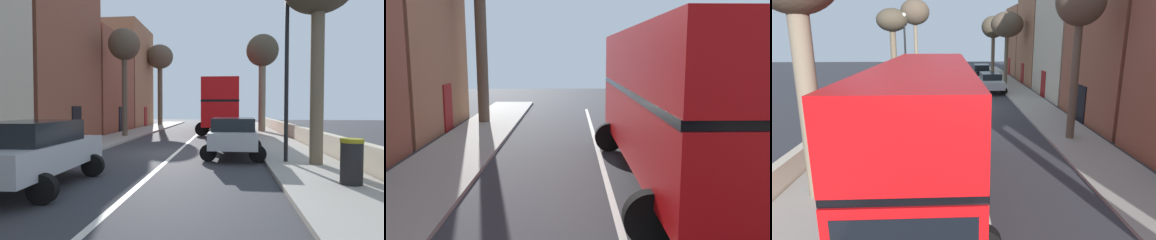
# 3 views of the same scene
# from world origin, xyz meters

# --- Properties ---
(ground_plane) EXTENTS (84.00, 84.00, 0.00)m
(ground_plane) POSITION_xyz_m (0.00, 0.00, 0.00)
(ground_plane) COLOR #333338
(road_centre_line) EXTENTS (0.16, 54.00, 0.01)m
(road_centre_line) POSITION_xyz_m (0.00, 0.00, 0.00)
(road_centre_line) COLOR silver
(road_centre_line) RESTS_ON ground
(sidewalk_left) EXTENTS (2.60, 60.00, 0.12)m
(sidewalk_left) POSITION_xyz_m (-4.90, 0.00, 0.06)
(sidewalk_left) COLOR #9E998E
(sidewalk_left) RESTS_ON ground
(sidewalk_right) EXTENTS (2.60, 60.00, 0.12)m
(sidewalk_right) POSITION_xyz_m (4.90, 0.00, 0.06)
(sidewalk_right) COLOR #9E998E
(sidewalk_right) RESTS_ON ground
(terraced_houses_left) EXTENTS (4.07, 47.68, 10.78)m
(terraced_houses_left) POSITION_xyz_m (-8.50, 0.67, 4.82)
(terraced_houses_left) COLOR #9E6647
(terraced_houses_left) RESTS_ON ground
(boundary_wall_right) EXTENTS (0.36, 54.00, 0.92)m
(boundary_wall_right) POSITION_xyz_m (6.45, 0.00, 0.46)
(boundary_wall_right) COLOR beige
(boundary_wall_right) RESTS_ON ground
(double_decker_bus) EXTENTS (3.64, 10.53, 4.06)m
(double_decker_bus) POSITION_xyz_m (1.70, 12.52, 2.35)
(double_decker_bus) COLOR red
(double_decker_bus) RESTS_ON ground
(parked_car_silver_right_0) EXTENTS (2.54, 4.19, 1.60)m
(parked_car_silver_right_0) POSITION_xyz_m (2.50, -0.81, 0.92)
(parked_car_silver_right_0) COLOR #B7BABF
(parked_car_silver_right_0) RESTS_ON ground
(parked_car_black_left_1) EXTENTS (2.54, 4.53, 1.66)m
(parked_car_black_left_1) POSITION_xyz_m (-2.50, -15.49, 0.95)
(parked_car_black_left_1) COLOR black
(parked_car_black_left_1) RESTS_ON ground
(parked_car_silver_left_2) EXTENTS (2.58, 4.52, 1.67)m
(parked_car_silver_left_2) POSITION_xyz_m (-2.50, -6.53, 0.95)
(parked_car_silver_left_2) COLOR #B7BABF
(parked_car_silver_left_2) RESTS_ON ground
(street_tree_left_0) EXTENTS (3.22, 3.22, 7.04)m
(street_tree_left_0) POSITION_xyz_m (-4.56, -11.03, 5.83)
(street_tree_left_0) COLOR brown
(street_tree_left_0) RESTS_ON sidewalk_left
(street_tree_right_1) EXTENTS (3.34, 3.34, 8.83)m
(street_tree_right_1) POSITION_xyz_m (5.08, -17.54, 7.36)
(street_tree_right_1) COLOR #7A6B56
(street_tree_right_1) RESTS_ON sidewalk_right
(street_tree_left_2) EXTENTS (2.14, 2.14, 7.23)m
(street_tree_left_2) POSITION_xyz_m (-4.67, 7.37, 6.05)
(street_tree_left_2) COLOR brown
(street_tree_left_2) RESTS_ON sidewalk_left
(street_tree_right_3) EXTENTS (2.28, 2.28, 6.66)m
(street_tree_right_3) POSITION_xyz_m (5.22, -2.86, 5.62)
(street_tree_right_3) COLOR brown
(street_tree_right_3) RESTS_ON sidewalk_right
(street_tree_left_6) EXTENTS (3.16, 3.16, 7.28)m
(street_tree_left_6) POSITION_xyz_m (-4.67, -22.60, 5.85)
(street_tree_left_6) COLOR brown
(street_tree_left_6) RESTS_ON sidewalk_left
(lamppost_right) EXTENTS (0.32, 0.32, 6.31)m
(lamppost_right) POSITION_xyz_m (4.30, -2.46, 3.81)
(lamppost_right) COLOR black
(lamppost_right) RESTS_ON sidewalk_right
(litter_bin_right) EXTENTS (0.55, 0.55, 1.12)m
(litter_bin_right) POSITION_xyz_m (5.30, -5.78, 0.69)
(litter_bin_right) COLOR black
(litter_bin_right) RESTS_ON sidewalk_right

